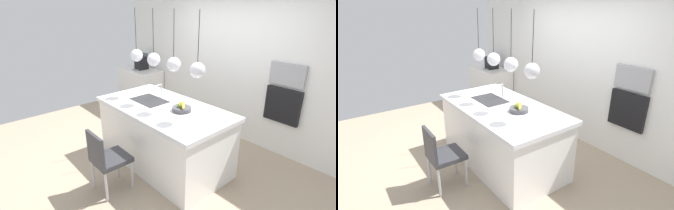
{
  "view_description": "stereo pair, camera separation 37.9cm",
  "coord_description": "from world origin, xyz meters",
  "views": [
    {
      "loc": [
        2.76,
        -2.33,
        2.38
      ],
      "look_at": [
        0.1,
        0.0,
        1.01
      ],
      "focal_mm": 28.15,
      "sensor_mm": 36.0,
      "label": 1
    },
    {
      "loc": [
        2.99,
        -2.03,
        2.38
      ],
      "look_at": [
        0.1,
        0.0,
        1.01
      ],
      "focal_mm": 28.15,
      "sensor_mm": 36.0,
      "label": 2
    }
  ],
  "objects": [
    {
      "name": "coffee_machine",
      "position": [
        -2.32,
        1.28,
        1.06
      ],
      "size": [
        0.2,
        0.35,
        0.38
      ],
      "color": "black",
      "rests_on": "side_counter"
    },
    {
      "name": "microwave",
      "position": [
        1.05,
        1.58,
        1.37
      ],
      "size": [
        0.54,
        0.08,
        0.34
      ],
      "primitive_type": "cube",
      "color": "#9E9EA3",
      "rests_on": "back_wall"
    },
    {
      "name": "pendant_light_right",
      "position": [
        0.64,
        0.0,
        1.62
      ],
      "size": [
        0.19,
        0.19,
        0.79
      ],
      "color": "silver"
    },
    {
      "name": "kitchen_island",
      "position": [
        0.0,
        0.0,
        0.48
      ],
      "size": [
        2.07,
        1.11,
        0.96
      ],
      "color": "white",
      "rests_on": "ground"
    },
    {
      "name": "fruit_bowl",
      "position": [
        0.3,
        0.07,
        1.0
      ],
      "size": [
        0.27,
        0.27,
        0.16
      ],
      "color": "#4C4C51",
      "rests_on": "kitchen_island"
    },
    {
      "name": "faucet",
      "position": [
        -0.34,
        0.21,
        1.1
      ],
      "size": [
        0.02,
        0.17,
        0.22
      ],
      "color": "silver",
      "rests_on": "kitchen_island"
    },
    {
      "name": "pendant_light_center_left",
      "position": [
        -0.21,
        0.0,
        1.62
      ],
      "size": [
        0.19,
        0.19,
        0.79
      ],
      "color": "silver"
    },
    {
      "name": "chair_near",
      "position": [
        0.03,
        -1.0,
        0.51
      ],
      "size": [
        0.43,
        0.45,
        0.89
      ],
      "color": "#333338",
      "rests_on": "ground"
    },
    {
      "name": "pendant_light_left",
      "position": [
        -0.64,
        0.0,
        1.62
      ],
      "size": [
        0.19,
        0.19,
        0.79
      ],
      "color": "silver"
    },
    {
      "name": "pendant_light_center_right",
      "position": [
        0.21,
        0.0,
        1.62
      ],
      "size": [
        0.19,
        0.19,
        0.79
      ],
      "color": "silver"
    },
    {
      "name": "sink_basin",
      "position": [
        -0.34,
        0.0,
        0.95
      ],
      "size": [
        0.56,
        0.4,
        0.02
      ],
      "primitive_type": "cube",
      "color": "#2D2D30",
      "rests_on": "kitchen_island"
    },
    {
      "name": "side_counter",
      "position": [
        -2.4,
        1.28,
        0.45
      ],
      "size": [
        1.1,
        0.6,
        0.9
      ],
      "primitive_type": "cube",
      "color": "white",
      "rests_on": "ground"
    },
    {
      "name": "oven",
      "position": [
        1.05,
        1.58,
        0.87
      ],
      "size": [
        0.56,
        0.08,
        0.56
      ],
      "primitive_type": "cube",
      "color": "black",
      "rests_on": "back_wall"
    },
    {
      "name": "floor",
      "position": [
        0.0,
        0.0,
        0.0
      ],
      "size": [
        6.6,
        6.6,
        0.0
      ],
      "primitive_type": "plane",
      "color": "tan",
      "rests_on": "ground"
    },
    {
      "name": "back_wall",
      "position": [
        0.0,
        1.65,
        1.3
      ],
      "size": [
        6.0,
        0.1,
        2.6
      ],
      "primitive_type": "cube",
      "color": "white",
      "rests_on": "ground"
    }
  ]
}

